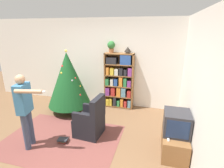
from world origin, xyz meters
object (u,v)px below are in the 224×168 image
object	(u,v)px
christmas_tree	(68,79)
table_lamp	(128,50)
television	(177,123)
potted_plant	(111,46)
armchair	(91,122)
standing_person	(25,106)
bookshelf	(119,81)

from	to	relation	value
christmas_tree	table_lamp	world-z (taller)	table_lamp
television	potted_plant	world-z (taller)	potted_plant
potted_plant	table_lamp	size ratio (longest dim) A/B	1.64
armchair	standing_person	distance (m)	1.37
standing_person	television	bearing A→B (deg)	89.96
christmas_tree	potted_plant	world-z (taller)	potted_plant
television	armchair	bearing A→B (deg)	175.79
standing_person	potted_plant	distance (m)	2.73
christmas_tree	table_lamp	bearing A→B (deg)	23.86
standing_person	christmas_tree	bearing A→B (deg)	168.10
bookshelf	christmas_tree	xyz separation A→B (m)	(-1.29, -0.67, 0.14)
armchair	bookshelf	bearing A→B (deg)	174.66
standing_person	table_lamp	bearing A→B (deg)	135.07
bookshelf	table_lamp	size ratio (longest dim) A/B	8.19
television	potted_plant	distance (m)	2.74
table_lamp	potted_plant	bearing A→B (deg)	180.00
armchair	potted_plant	bearing A→B (deg)	-176.79
armchair	table_lamp	size ratio (longest dim) A/B	4.60
christmas_tree	standing_person	world-z (taller)	christmas_tree
bookshelf	television	world-z (taller)	bookshelf
television	standing_person	bearing A→B (deg)	-168.20
armchair	table_lamp	world-z (taller)	table_lamp
table_lamp	armchair	bearing A→B (deg)	-107.10
christmas_tree	standing_person	distance (m)	1.67
television	standing_person	xyz separation A→B (m)	(-2.79, -0.58, 0.25)
bookshelf	potted_plant	size ratio (longest dim) A/B	4.98
bookshelf	potted_plant	bearing A→B (deg)	178.59
standing_person	table_lamp	xyz separation A→B (m)	(1.53, 2.34, 0.85)
bookshelf	armchair	bearing A→B (deg)	-99.47
bookshelf	potted_plant	world-z (taller)	potted_plant
potted_plant	table_lamp	bearing A→B (deg)	0.00
christmas_tree	armchair	size ratio (longest dim) A/B	1.93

